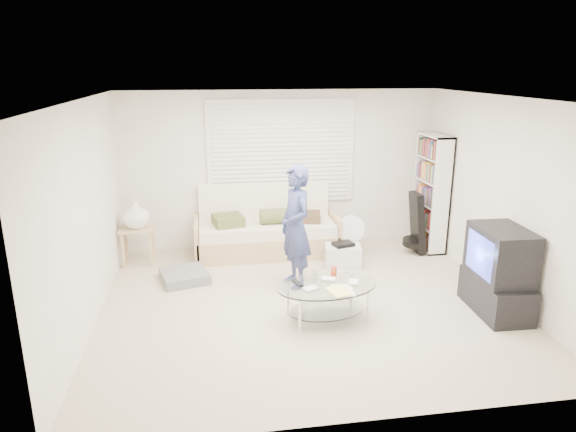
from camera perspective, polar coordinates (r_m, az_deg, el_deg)
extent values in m
plane|color=tan|center=(6.50, 2.09, -9.66)|extent=(5.00, 5.00, 0.00)
cube|color=beige|center=(8.22, -0.79, 5.14)|extent=(5.00, 0.02, 2.50)
cube|color=beige|center=(3.99, 8.42, -7.46)|extent=(5.00, 0.02, 2.50)
cube|color=beige|center=(6.11, -21.49, 0.00)|extent=(0.02, 4.50, 2.50)
cube|color=beige|center=(6.97, 22.83, 1.79)|extent=(0.02, 4.50, 2.50)
cube|color=white|center=(5.85, 2.35, 12.92)|extent=(5.00, 4.50, 0.02)
cube|color=white|center=(8.14, -0.77, 7.17)|extent=(2.32, 0.06, 1.62)
cube|color=black|center=(8.12, -0.76, 7.15)|extent=(2.20, 0.01, 1.50)
cube|color=silver|center=(8.10, -0.73, 7.13)|extent=(2.16, 0.04, 1.50)
cube|color=silver|center=(8.12, -0.75, 7.15)|extent=(2.32, 0.08, 1.62)
cube|color=tan|center=(8.07, -2.37, -3.04)|extent=(2.15, 0.86, 0.34)
cube|color=beige|center=(7.96, -2.37, -1.34)|extent=(2.06, 0.80, 0.17)
cube|color=beige|center=(8.22, -2.69, 1.57)|extent=(2.06, 0.24, 0.66)
cube|color=tan|center=(7.98, -10.07, -2.52)|extent=(0.06, 0.86, 0.60)
cube|color=tan|center=(8.21, 5.10, -1.80)|extent=(0.06, 0.86, 0.60)
cube|color=#4B5329|center=(7.85, -6.65, -0.48)|extent=(0.51, 0.51, 0.15)
cylinder|color=#4B5329|center=(7.87, -1.17, 0.00)|extent=(0.54, 0.24, 0.24)
cube|color=#423321|center=(8.01, 2.20, -0.10)|extent=(0.45, 0.45, 0.13)
cube|color=slate|center=(7.25, -11.41, -6.56)|extent=(0.73, 0.73, 0.14)
cube|color=tan|center=(7.86, -16.44, -1.37)|extent=(0.50, 0.40, 0.04)
cube|color=tan|center=(7.83, -17.85, -3.70)|extent=(0.04, 0.04, 0.54)
cube|color=tan|center=(7.78, -14.95, -3.60)|extent=(0.04, 0.04, 0.54)
cube|color=tan|center=(8.11, -17.54, -2.98)|extent=(0.04, 0.04, 0.54)
cube|color=tan|center=(8.06, -14.75, -2.88)|extent=(0.04, 0.04, 0.54)
imported|color=white|center=(7.79, -16.57, 0.23)|extent=(0.40, 0.40, 0.42)
cube|color=white|center=(8.43, 15.64, 2.51)|extent=(0.29, 0.77, 1.84)
cube|color=black|center=(8.23, 14.17, -0.73)|extent=(0.22, 0.35, 0.96)
cylinder|color=black|center=(8.31, 13.79, -2.84)|extent=(0.35, 0.35, 0.13)
cylinder|color=white|center=(8.03, 6.91, -4.43)|extent=(0.27, 0.27, 0.03)
cylinder|color=white|center=(7.97, 6.96, -3.26)|extent=(0.04, 0.04, 0.35)
cylinder|color=white|center=(7.88, 7.03, -1.32)|extent=(0.40, 0.13, 0.41)
cylinder|color=white|center=(7.88, 7.03, -1.32)|extent=(0.11, 0.06, 0.11)
cube|color=white|center=(7.63, 6.11, -4.41)|extent=(0.57, 0.44, 0.31)
cube|color=black|center=(7.57, 6.15, -3.13)|extent=(0.34, 0.28, 0.05)
cube|color=black|center=(6.69, 22.11, -8.13)|extent=(0.55, 0.98, 0.43)
cube|color=black|center=(6.50, 22.60, -3.91)|extent=(0.57, 0.82, 0.62)
cube|color=#5A67FF|center=(6.38, 20.58, -4.06)|extent=(0.04, 0.62, 0.47)
ellipsoid|color=silver|center=(5.94, 4.41, -7.74)|extent=(1.27, 0.90, 0.02)
ellipsoid|color=silver|center=(6.07, 4.34, -10.33)|extent=(0.97, 0.69, 0.01)
cylinder|color=silver|center=(5.72, 1.34, -11.22)|extent=(0.03, 0.03, 0.41)
cylinder|color=silver|center=(5.99, 8.87, -10.05)|extent=(0.03, 0.03, 0.41)
cylinder|color=silver|center=(6.12, -0.05, -9.27)|extent=(0.03, 0.03, 0.41)
cylinder|color=silver|center=(6.38, 7.04, -8.28)|extent=(0.03, 0.03, 0.41)
cube|color=white|center=(5.78, 2.52, -8.12)|extent=(0.19, 0.16, 0.04)
cube|color=white|center=(6.04, 4.52, -7.05)|extent=(0.19, 0.16, 0.04)
cube|color=white|center=(5.99, 7.30, -7.33)|extent=(0.16, 0.19, 0.04)
cylinder|color=silver|center=(6.05, 3.00, -6.58)|extent=(0.07, 0.07, 0.11)
cylinder|color=#D4522C|center=(6.15, 5.11, -6.19)|extent=(0.07, 0.07, 0.12)
cube|color=black|center=(5.95, 1.05, -7.46)|extent=(0.10, 0.19, 0.02)
cube|color=white|center=(5.81, 6.09, -8.23)|extent=(0.26, 0.34, 0.01)
cube|color=#EFEB73|center=(5.77, 5.68, -8.31)|extent=(0.27, 0.33, 0.01)
imported|color=navy|center=(6.71, 0.84, -1.25)|extent=(0.54, 0.68, 1.64)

